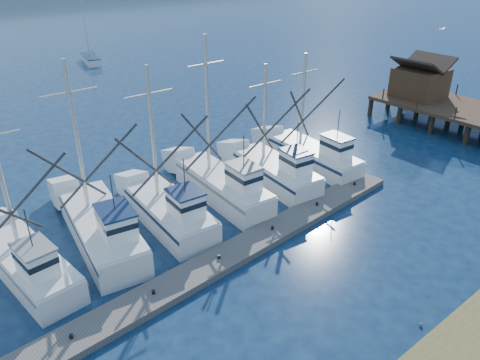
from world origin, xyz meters
name	(u,v)px	position (x,y,z in m)	size (l,w,h in m)	color
ground	(385,260)	(0.00, 0.00, 0.00)	(500.00, 500.00, 0.00)	#0D1E3A
floating_dock	(219,261)	(-6.99, 5.23, 0.19)	(28.24, 1.88, 0.38)	#5B5651
timber_pier	(454,99)	(21.50, 8.46, 2.57)	(7.00, 20.00, 8.00)	black
trawler_fleet	(167,211)	(-7.06, 10.20, 0.97)	(28.50, 9.08, 10.23)	silver
sailboat_near	(91,59)	(6.69, 53.20, 0.50)	(2.87, 5.92, 8.10)	silver
flying_gull	(440,30)	(12.28, 5.98, 9.72)	(1.08, 0.20, 0.20)	white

